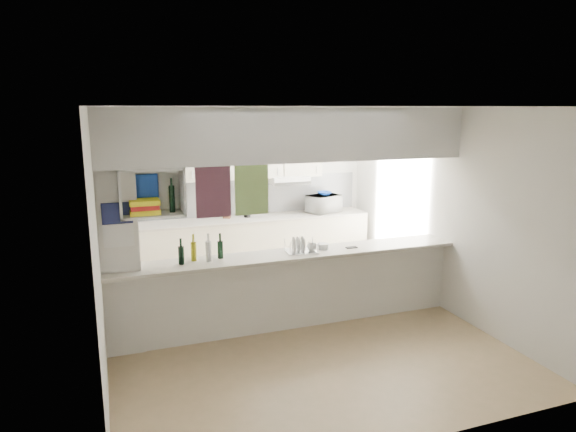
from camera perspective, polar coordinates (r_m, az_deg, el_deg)
name	(u,v)px	position (r m, az deg, el deg)	size (l,w,h in m)	color
floor	(290,326)	(6.35, 0.27, -12.17)	(4.80, 4.80, 0.00)	#9D845B
ceiling	(291,107)	(5.80, 0.30, 12.01)	(4.80, 4.80, 0.00)	white
wall_back	(238,191)	(8.19, -5.53, 2.79)	(4.20, 4.20, 0.00)	silver
wall_left	(98,237)	(5.59, -20.37, -2.18)	(4.80, 4.80, 0.00)	silver
wall_right	(443,210)	(6.93, 16.80, 0.67)	(4.80, 4.80, 0.00)	silver
servery_partition	(276,192)	(5.81, -1.32, 2.70)	(4.20, 0.50, 2.60)	silver
cubby_shelf	(150,195)	(5.47, -15.10, 2.25)	(0.65, 0.35, 0.50)	white
kitchen_run	(253,223)	(8.07, -3.89, -0.75)	(3.60, 0.63, 2.24)	beige
microwave	(324,204)	(8.38, 4.00, 1.37)	(0.52, 0.35, 0.29)	white
bowl	(324,193)	(8.35, 4.05, 2.53)	(0.23, 0.23, 0.06)	#0D3599
dish_rack	(301,246)	(6.07, 1.48, -3.31)	(0.39, 0.31, 0.20)	silver
cup	(312,247)	(6.07, 2.69, -3.47)	(0.12, 0.12, 0.09)	white
wine_bottles	(201,251)	(5.78, -9.62, -3.88)	(0.51, 0.14, 0.32)	black
plastic_tubs	(325,246)	(6.22, 4.13, -3.38)	(0.49, 0.17, 0.07)	silver
utensil_jar	(247,213)	(8.03, -4.57, 0.37)	(0.10, 0.10, 0.14)	black
knife_block	(227,211)	(7.97, -6.84, 0.52)	(0.11, 0.09, 0.22)	brown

